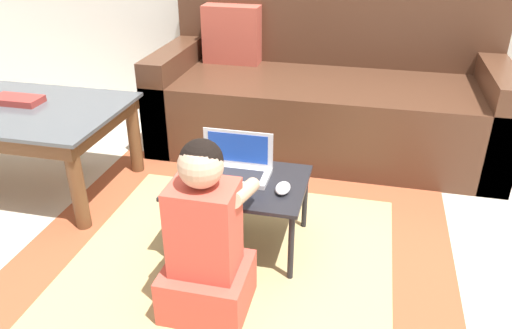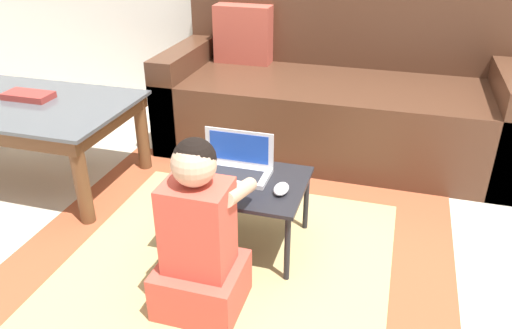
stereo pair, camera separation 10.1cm
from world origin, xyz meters
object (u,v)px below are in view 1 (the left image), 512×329
at_px(computer_mouse, 283,188).
at_px(coffee_table, 7,117).
at_px(person_seated, 206,243).
at_px(couch, 325,94).
at_px(laptop, 234,168).
at_px(laptop_desk, 239,188).
at_px(book_on_table, 17,100).

bearing_deg(computer_mouse, coffee_table, 168.86).
bearing_deg(person_seated, coffee_table, 152.79).
relative_size(couch, laptop, 6.57).
height_order(couch, laptop, couch).
bearing_deg(laptop, computer_mouse, -22.43).
xyz_separation_m(couch, laptop_desk, (-0.23, -1.19, -0.03)).
bearing_deg(couch, person_seated, -98.64).
xyz_separation_m(couch, person_seated, (-0.24, -1.60, -0.02)).
bearing_deg(book_on_table, laptop_desk, -13.27).
bearing_deg(book_on_table, computer_mouse, -13.22).
height_order(couch, laptop_desk, couch).
bearing_deg(computer_mouse, laptop, 157.57).
xyz_separation_m(laptop_desk, book_on_table, (-1.25, 0.30, 0.18)).
distance_m(laptop, person_seated, 0.47).
bearing_deg(laptop_desk, person_seated, -91.64).
height_order(laptop_desk, laptop, laptop).
bearing_deg(couch, laptop, -103.09).
xyz_separation_m(person_seated, book_on_table, (-1.24, 0.71, 0.18)).
bearing_deg(person_seated, couch, 81.36).
bearing_deg(laptop_desk, book_on_table, 166.73).
xyz_separation_m(computer_mouse, person_seated, (-0.21, -0.37, -0.04)).
height_order(laptop_desk, person_seated, person_seated).
relative_size(coffee_table, laptop_desk, 2.11).
bearing_deg(couch, computer_mouse, -91.64).
distance_m(couch, person_seated, 1.62).
distance_m(couch, computer_mouse, 1.23).
height_order(laptop, computer_mouse, laptop).
height_order(couch, coffee_table, couch).
height_order(laptop, person_seated, person_seated).
xyz_separation_m(laptop, book_on_table, (-1.22, 0.25, 0.12)).
bearing_deg(coffee_table, laptop, -8.96).
xyz_separation_m(couch, laptop, (-0.26, -1.14, 0.04)).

